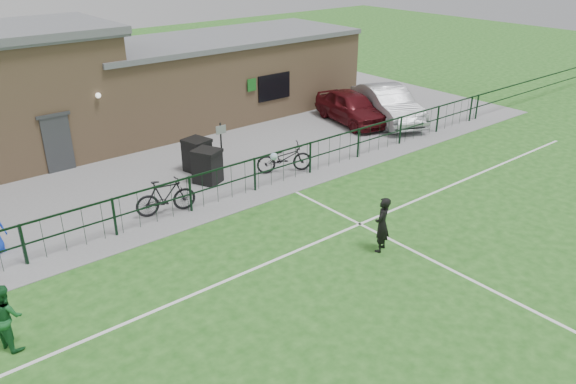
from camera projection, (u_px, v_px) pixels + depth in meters
ground at (424, 312)px, 13.04m from camera, size 90.00×90.00×0.00m
paving_strip at (154, 153)px, 22.54m from camera, size 34.00×13.00×0.02m
pitch_line_touch at (234, 200)px, 18.53m from camera, size 28.00×0.10×0.01m
pitch_line_mid at (310, 245)px, 15.86m from camera, size 28.00×0.10×0.01m
pitch_line_perp at (474, 281)px, 14.19m from camera, size 0.10×16.00×0.01m
perimeter_fence at (230, 182)px, 18.42m from camera, size 28.00×0.10×1.20m
wheelie_bin_left at (197, 156)px, 20.60m from camera, size 0.94×1.01×1.14m
wheelie_bin_right at (207, 167)px, 19.63m from camera, size 1.03×1.08×1.13m
sign_post at (222, 150)px, 19.98m from camera, size 0.06×0.06×2.00m
car_maroon at (351, 107)px, 25.93m from camera, size 2.56×4.58×1.47m
car_silver at (387, 104)px, 26.07m from camera, size 3.44×5.20×1.62m
bicycle_d at (166, 197)px, 17.41m from camera, size 1.98×0.93×1.15m
bicycle_e at (284, 158)px, 20.53m from camera, size 2.16×1.52×1.08m
goalkeeper_kick at (379, 223)px, 15.31m from camera, size 1.56×3.75×2.17m
outfield_player at (6, 316)px, 11.67m from camera, size 0.76×0.87×1.50m
clubhouse at (96, 88)px, 23.22m from camera, size 24.25×5.40×4.96m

